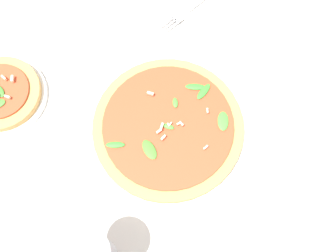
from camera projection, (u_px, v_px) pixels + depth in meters
name	position (u px, v px, depth m)	size (l,w,h in m)	color
ground_plane	(156.00, 144.00, 0.85)	(6.00, 6.00, 0.00)	silver
pizza_arugula_main	(168.00, 128.00, 0.85)	(0.34, 0.34, 0.05)	white
pizza_personal_side	(2.00, 94.00, 0.87)	(0.20, 0.20, 0.05)	white
napkin	(197.00, 4.00, 0.97)	(0.12, 0.09, 0.01)	silver
fork	(195.00, 5.00, 0.96)	(0.20, 0.09, 0.00)	silver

